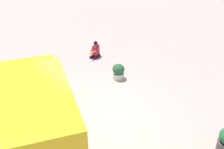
# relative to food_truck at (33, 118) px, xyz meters

# --- Properties ---
(ground_plane) EXTENTS (40.00, 40.00, 0.00)m
(ground_plane) POSITION_rel_food_truck_xyz_m (-0.21, 1.93, -1.12)
(ground_plane) COLOR #BC9F92
(food_truck) EXTENTS (5.52, 3.82, 2.35)m
(food_truck) POSITION_rel_food_truck_xyz_m (0.00, 0.00, 0.00)
(food_truck) COLOR yellow
(food_truck) RESTS_ON ground_plane
(person_customer) EXTENTS (0.61, 0.81, 0.84)m
(person_customer) POSITION_rel_food_truck_xyz_m (-4.31, 4.92, -0.79)
(person_customer) COLOR #2B112A
(person_customer) RESTS_ON ground_plane
(planter_flowering_near) EXTENTS (0.53, 0.53, 0.68)m
(planter_flowering_near) POSITION_rel_food_truck_xyz_m (-1.87, 4.51, -0.77)
(planter_flowering_near) COLOR silver
(planter_flowering_near) RESTS_ON ground_plane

